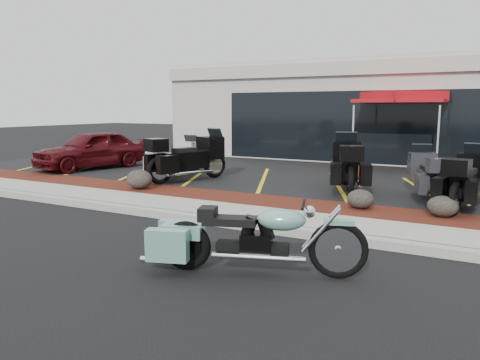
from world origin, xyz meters
The scene contains 18 objects.
ground centered at (0.00, 0.00, 0.00)m, with size 90.00×90.00×0.00m, color black.
curb centered at (0.00, 0.90, 0.07)m, with size 24.00×0.25×0.15m, color gray.
sidewalk centered at (0.00, 1.60, 0.07)m, with size 24.00×1.20×0.15m, color gray.
mulch_bed centered at (0.00, 2.80, 0.08)m, with size 24.00×1.20×0.16m, color #3E0E0E.
upper_lot centered at (0.00, 8.20, 0.07)m, with size 26.00×9.60×0.15m, color black.
dealership_building centered at (0.00, 14.47, 2.01)m, with size 18.00×8.16×4.00m.
boulder_left centered at (-4.25, 2.60, 0.41)m, with size 0.69×0.58×0.49m, color black.
boulder_mid centered at (1.26, 2.92, 0.36)m, with size 0.55×0.46×0.39m, color black.
boulder_right centered at (2.81, 2.92, 0.36)m, with size 0.57×0.47×0.40m, color black.
hero_cruiser centered at (1.90, -0.78, 0.51)m, with size 2.87×0.73×1.01m, color #66A094, non-canonical shape.
touring_white centered at (-4.72, 5.61, 0.76)m, with size 2.08×0.80×1.21m, color silver, non-canonical shape.
touring_black_front centered at (-3.59, 5.19, 0.88)m, with size 2.52×0.96×1.46m, color black, non-canonical shape.
touring_black_mid centered at (0.16, 5.70, 0.86)m, with size 2.45×0.94×1.43m, color black, non-canonical shape.
touring_grey centered at (2.08, 5.35, 0.75)m, with size 2.07×0.79×1.20m, color #2E2E33, non-canonical shape.
touring_black_rear centered at (3.27, 4.79, 0.80)m, with size 2.24×0.85×1.30m, color black, non-canonical shape.
parked_car centered at (-8.40, 5.04, 0.80)m, with size 1.53×3.81×1.30m, color #40090D.
traffic_cone centered at (0.13, 7.37, 0.38)m, with size 0.32×0.32×0.45m, color #F15908.
popup_canopy centered at (0.81, 10.10, 2.49)m, with size 2.89×2.89×2.58m.
Camera 1 is at (3.53, -6.48, 2.20)m, focal length 35.00 mm.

